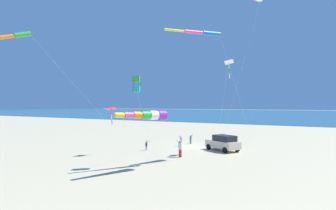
% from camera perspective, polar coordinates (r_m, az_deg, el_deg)
% --- Properties ---
extents(ground_plane, '(600.00, 600.00, 0.00)m').
position_cam_1_polar(ground_plane, '(37.82, 5.36, -8.21)').
color(ground_plane, '#C6B58C').
extents(ocean_water_strip, '(240.00, 600.00, 0.01)m').
position_cam_1_polar(ocean_water_strip, '(199.33, 26.86, -1.54)').
color(ocean_water_strip, '#285B7A').
rests_on(ocean_water_strip, ground_plane).
extents(parked_car, '(3.65, 4.67, 1.85)m').
position_cam_1_polar(parked_car, '(34.79, 10.86, -7.34)').
color(parked_car, beige).
rests_on(parked_car, ground_plane).
extents(cooler_box, '(0.62, 0.42, 0.42)m').
position_cam_1_polar(cooler_box, '(37.83, 12.81, -7.88)').
color(cooler_box, '#EF4C93').
rests_on(cooler_box, ground_plane).
extents(person_adult_flyer, '(0.61, 0.67, 1.88)m').
position_cam_1_polar(person_adult_flyer, '(30.13, 2.41, -8.35)').
color(person_adult_flyer, '#B72833').
rests_on(person_adult_flyer, ground_plane).
extents(person_child_green_jacket, '(0.49, 0.51, 1.42)m').
position_cam_1_polar(person_child_green_jacket, '(38.01, 2.57, -6.99)').
color(person_child_green_jacket, gold).
rests_on(person_child_green_jacket, ground_plane).
extents(person_child_grey_jacket, '(0.31, 0.39, 1.29)m').
position_cam_1_polar(person_child_grey_jacket, '(40.32, 4.50, -6.69)').
color(person_child_grey_jacket, '#3D7F51').
rests_on(person_child_grey_jacket, ground_plane).
extents(person_bystander_far, '(0.35, 0.28, 1.14)m').
position_cam_1_polar(person_bystander_far, '(34.66, -4.31, -7.92)').
color(person_bystander_far, '#8E6B9E').
rests_on(person_bystander_far, ground_plane).
extents(kite_windsock_magenta_far_left, '(13.93, 4.28, 12.56)m').
position_cam_1_polar(kite_windsock_magenta_far_left, '(28.29, 6.75, 13.98)').
color(kite_windsock_magenta_far_left, blue).
rests_on(kite_windsock_magenta_far_left, ground_plane).
extents(kite_delta_rainbow_low_near, '(5.85, 4.13, 10.66)m').
position_cam_1_polar(kite_delta_rainbow_low_near, '(34.02, 11.90, 8.25)').
color(kite_delta_rainbow_low_near, white).
rests_on(kite_delta_rainbow_low_near, ground_plane).
extents(kite_delta_red_high_left, '(5.94, 3.81, 5.26)m').
position_cam_1_polar(kite_delta_red_high_left, '(32.31, -11.18, -0.77)').
color(kite_delta_red_high_left, '#EF4C93').
rests_on(kite_delta_red_high_left, ground_plane).
extents(kite_windsock_checkered_midright, '(13.79, 5.64, 12.32)m').
position_cam_1_polar(kite_windsock_checkered_midright, '(30.11, -28.20, 11.96)').
color(kite_windsock_checkered_midright, green).
rests_on(kite_windsock_checkered_midright, ground_plane).
extents(kite_box_blue_topmost, '(10.30, 5.51, 7.99)m').
position_cam_1_polar(kite_box_blue_topmost, '(25.93, -6.22, 4.12)').
color(kite_box_blue_topmost, green).
rests_on(kite_box_blue_topmost, ground_plane).
extents(kite_windsock_small_distant, '(19.10, 7.80, 4.97)m').
position_cam_1_polar(kite_windsock_small_distant, '(23.89, -4.00, -2.03)').
color(kite_windsock_small_distant, purple).
rests_on(kite_windsock_small_distant, ground_plane).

